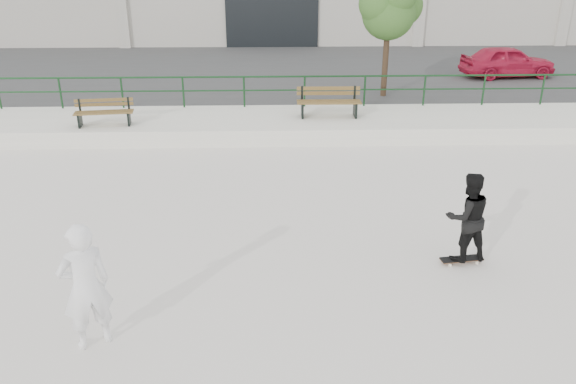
{
  "coord_description": "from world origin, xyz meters",
  "views": [
    {
      "loc": [
        -0.13,
        -7.57,
        5.18
      ],
      "look_at": [
        0.17,
        2.0,
        1.12
      ],
      "focal_mm": 35.0,
      "sensor_mm": 36.0,
      "label": 1
    }
  ],
  "objects_px": {
    "seated_skater": "(85,287)",
    "tree": "(390,6)",
    "standing_skater": "(467,217)",
    "skateboard": "(461,259)",
    "bench_left": "(104,112)",
    "bench_right": "(329,102)",
    "red_car": "(507,61)"
  },
  "relations": [
    {
      "from": "seated_skater",
      "to": "tree",
      "type": "bearing_deg",
      "value": -148.66
    },
    {
      "from": "standing_skater",
      "to": "skateboard",
      "type": "bearing_deg",
      "value": -9.1
    },
    {
      "from": "bench_left",
      "to": "seated_skater",
      "type": "relative_size",
      "value": 0.9
    },
    {
      "from": "bench_right",
      "to": "red_car",
      "type": "bearing_deg",
      "value": 37.09
    },
    {
      "from": "bench_right",
      "to": "standing_skater",
      "type": "xyz_separation_m",
      "value": [
        1.63,
        -8.29,
        -0.03
      ]
    },
    {
      "from": "red_car",
      "to": "bench_right",
      "type": "bearing_deg",
      "value": 120.83
    },
    {
      "from": "red_car",
      "to": "skateboard",
      "type": "relative_size",
      "value": 4.7
    },
    {
      "from": "tree",
      "to": "seated_skater",
      "type": "height_order",
      "value": "tree"
    },
    {
      "from": "bench_left",
      "to": "seated_skater",
      "type": "height_order",
      "value": "seated_skater"
    },
    {
      "from": "skateboard",
      "to": "standing_skater",
      "type": "bearing_deg",
      "value": -7.93
    },
    {
      "from": "bench_right",
      "to": "red_car",
      "type": "relative_size",
      "value": 0.53
    },
    {
      "from": "red_car",
      "to": "standing_skater",
      "type": "distance_m",
      "value": 15.53
    },
    {
      "from": "bench_left",
      "to": "bench_right",
      "type": "bearing_deg",
      "value": -0.61
    },
    {
      "from": "tree",
      "to": "standing_skater",
      "type": "height_order",
      "value": "tree"
    },
    {
      "from": "bench_left",
      "to": "standing_skater",
      "type": "relative_size",
      "value": 1.05
    },
    {
      "from": "tree",
      "to": "red_car",
      "type": "distance_m",
      "value": 6.91
    },
    {
      "from": "bench_right",
      "to": "skateboard",
      "type": "height_order",
      "value": "bench_right"
    },
    {
      "from": "bench_left",
      "to": "tree",
      "type": "xyz_separation_m",
      "value": [
        9.01,
        3.53,
        2.67
      ]
    },
    {
      "from": "standing_skater",
      "to": "tree",
      "type": "bearing_deg",
      "value": -102.46
    },
    {
      "from": "seated_skater",
      "to": "red_car",
      "type": "bearing_deg",
      "value": -158.89
    },
    {
      "from": "bench_right",
      "to": "seated_skater",
      "type": "relative_size",
      "value": 1.04
    },
    {
      "from": "tree",
      "to": "skateboard",
      "type": "height_order",
      "value": "tree"
    },
    {
      "from": "bench_right",
      "to": "tree",
      "type": "height_order",
      "value": "tree"
    },
    {
      "from": "tree",
      "to": "skateboard",
      "type": "xyz_separation_m",
      "value": [
        -0.65,
        -11.05,
        -3.49
      ]
    },
    {
      "from": "bench_right",
      "to": "standing_skater",
      "type": "bearing_deg",
      "value": -78.38
    },
    {
      "from": "bench_right",
      "to": "skateboard",
      "type": "xyz_separation_m",
      "value": [
        1.63,
        -8.29,
        -0.88
      ]
    },
    {
      "from": "bench_right",
      "to": "standing_skater",
      "type": "height_order",
      "value": "standing_skater"
    },
    {
      "from": "tree",
      "to": "red_car",
      "type": "xyz_separation_m",
      "value": [
        5.66,
        3.13,
        -2.42
      ]
    },
    {
      "from": "bench_right",
      "to": "seated_skater",
      "type": "bearing_deg",
      "value": -112.41
    },
    {
      "from": "bench_right",
      "to": "skateboard",
      "type": "bearing_deg",
      "value": -78.38
    },
    {
      "from": "bench_left",
      "to": "standing_skater",
      "type": "height_order",
      "value": "standing_skater"
    },
    {
      "from": "tree",
      "to": "skateboard",
      "type": "bearing_deg",
      "value": -93.37
    }
  ]
}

